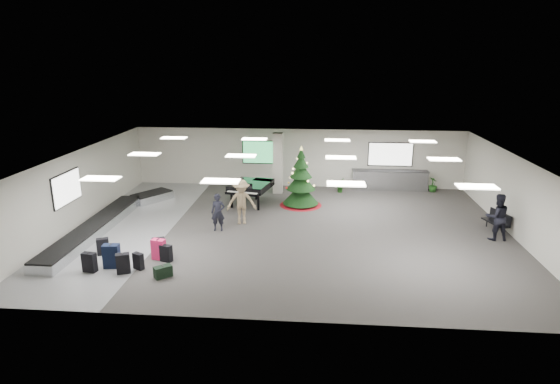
# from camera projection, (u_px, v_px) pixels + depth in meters

# --- Properties ---
(ground) EXTENTS (18.00, 18.00, 0.00)m
(ground) POSITION_uv_depth(u_px,v_px,m) (290.00, 230.00, 19.56)
(ground) COLOR #3A3735
(ground) RESTS_ON ground
(room_envelope) EXTENTS (18.02, 14.02, 3.21)m
(room_envelope) POSITION_uv_depth(u_px,v_px,m) (282.00, 172.00, 19.58)
(room_envelope) COLOR beige
(room_envelope) RESTS_ON ground
(baggage_carousel) EXTENTS (2.28, 9.71, 0.43)m
(baggage_carousel) POSITION_uv_depth(u_px,v_px,m) (108.00, 221.00, 20.05)
(baggage_carousel) COLOR silver
(baggage_carousel) RESTS_ON ground
(service_counter) EXTENTS (4.05, 0.65, 1.08)m
(service_counter) POSITION_uv_depth(u_px,v_px,m) (390.00, 180.00, 25.37)
(service_counter) COLOR silver
(service_counter) RESTS_ON ground
(suitcase_0) EXTENTS (0.51, 0.40, 0.72)m
(suitcase_0) POSITION_uv_depth(u_px,v_px,m) (123.00, 264.00, 15.59)
(suitcase_0) COLOR black
(suitcase_0) RESTS_ON ground
(suitcase_1) EXTENTS (0.42, 0.35, 0.59)m
(suitcase_1) POSITION_uv_depth(u_px,v_px,m) (138.00, 261.00, 15.92)
(suitcase_1) COLOR black
(suitcase_1) RESTS_ON ground
(pink_suitcase) EXTENTS (0.53, 0.38, 0.77)m
(pink_suitcase) POSITION_uv_depth(u_px,v_px,m) (159.00, 249.00, 16.67)
(pink_suitcase) COLOR #EB1E5A
(pink_suitcase) RESTS_ON ground
(suitcase_3) EXTENTS (0.51, 0.40, 0.70)m
(suitcase_3) POSITION_uv_depth(u_px,v_px,m) (159.00, 247.00, 16.97)
(suitcase_3) COLOR black
(suitcase_3) RESTS_ON ground
(navy_suitcase) EXTENTS (0.57, 0.37, 0.86)m
(navy_suitcase) POSITION_uv_depth(u_px,v_px,m) (112.00, 256.00, 15.99)
(navy_suitcase) COLOR black
(navy_suitcase) RESTS_ON ground
(suitcase_5) EXTENTS (0.48, 0.31, 0.70)m
(suitcase_5) POSITION_uv_depth(u_px,v_px,m) (89.00, 262.00, 15.70)
(suitcase_5) COLOR black
(suitcase_5) RESTS_ON ground
(green_duffel) EXTENTS (0.63, 0.59, 0.40)m
(green_duffel) POSITION_uv_depth(u_px,v_px,m) (163.00, 272.00, 15.36)
(green_duffel) COLOR black
(green_duffel) RESTS_ON ground
(suitcase_7) EXTENTS (0.47, 0.34, 0.63)m
(suitcase_7) POSITION_uv_depth(u_px,v_px,m) (166.00, 253.00, 16.51)
(suitcase_7) COLOR black
(suitcase_7) RESTS_ON ground
(suitcase_8) EXTENTS (0.49, 0.40, 0.65)m
(suitcase_8) POSITION_uv_depth(u_px,v_px,m) (103.00, 247.00, 17.07)
(suitcase_8) COLOR black
(suitcase_8) RESTS_ON ground
(christmas_tree) EXTENTS (2.06, 2.06, 2.93)m
(christmas_tree) POSITION_uv_depth(u_px,v_px,m) (301.00, 185.00, 22.58)
(christmas_tree) COLOR maroon
(christmas_tree) RESTS_ON ground
(grand_piano) EXTENTS (2.14, 2.55, 1.28)m
(grand_piano) POSITION_uv_depth(u_px,v_px,m) (250.00, 187.00, 22.71)
(grand_piano) COLOR black
(grand_piano) RESTS_ON ground
(bench) EXTENTS (0.83, 1.38, 0.83)m
(bench) POSITION_uv_depth(u_px,v_px,m) (498.00, 220.00, 19.34)
(bench) COLOR black
(bench) RESTS_ON ground
(traveler_a) EXTENTS (0.60, 0.41, 1.58)m
(traveler_a) POSITION_uv_depth(u_px,v_px,m) (218.00, 212.00, 19.33)
(traveler_a) COLOR black
(traveler_a) RESTS_ON ground
(traveler_b) EXTENTS (1.38, 0.95, 1.96)m
(traveler_b) POSITION_uv_depth(u_px,v_px,m) (241.00, 202.00, 20.09)
(traveler_b) COLOR #937C5B
(traveler_b) RESTS_ON ground
(traveler_bench) EXTENTS (0.99, 0.81, 1.89)m
(traveler_bench) POSITION_uv_depth(u_px,v_px,m) (497.00, 217.00, 18.31)
(traveler_bench) COLOR black
(traveler_bench) RESTS_ON ground
(potted_plant_left) EXTENTS (0.55, 0.56, 0.80)m
(potted_plant_left) POSITION_uv_depth(u_px,v_px,m) (341.00, 185.00, 24.93)
(potted_plant_left) COLOR #143912
(potted_plant_left) RESTS_ON ground
(potted_plant_right) EXTENTS (0.61, 0.61, 0.79)m
(potted_plant_right) POSITION_uv_depth(u_px,v_px,m) (433.00, 185.00, 25.02)
(potted_plant_right) COLOR #143912
(potted_plant_right) RESTS_ON ground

